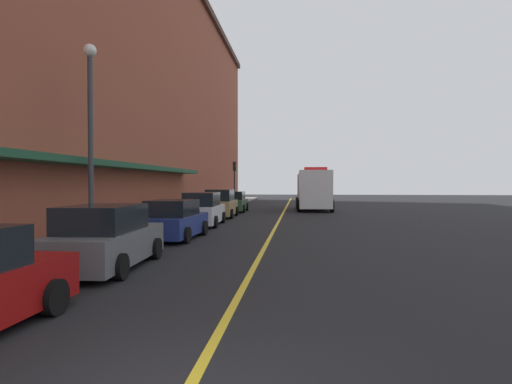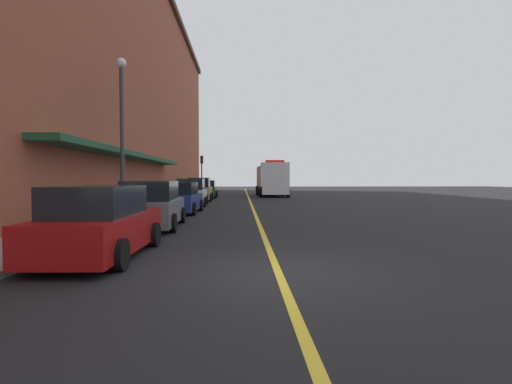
{
  "view_description": "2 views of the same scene",
  "coord_description": "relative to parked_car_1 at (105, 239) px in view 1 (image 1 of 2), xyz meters",
  "views": [
    {
      "loc": [
        1.23,
        -4.13,
        2.31
      ],
      "look_at": [
        -1.22,
        20.17,
        1.79
      ],
      "focal_mm": 30.22,
      "sensor_mm": 36.0,
      "label": 1
    },
    {
      "loc": [
        -0.71,
        -7.62,
        1.81
      ],
      "look_at": [
        0.15,
        15.05,
        1.03
      ],
      "focal_mm": 27.83,
      "sensor_mm": 36.0,
      "label": 2
    }
  ],
  "objects": [
    {
      "name": "parked_car_1",
      "position": [
        0.0,
        0.0,
        0.0
      ],
      "size": [
        2.23,
        4.66,
        1.71
      ],
      "rotation": [
        0.0,
        0.0,
        1.61
      ],
      "color": "#595B60",
      "rests_on": "ground"
    },
    {
      "name": "parked_car_3",
      "position": [
        -0.02,
        11.78,
        0.03
      ],
      "size": [
        2.16,
        4.59,
        1.8
      ],
      "rotation": [
        0.0,
        0.0,
        1.6
      ],
      "color": "silver",
      "rests_on": "ground"
    },
    {
      "name": "parking_meter_0",
      "position": [
        -1.37,
        21.0,
        0.26
      ],
      "size": [
        0.14,
        0.18,
        1.33
      ],
      "color": "#4C4C51",
      "rests_on": "sidewalk_left"
    },
    {
      "name": "lane_center_stripe",
      "position": [
        3.98,
        18.0,
        -0.8
      ],
      "size": [
        0.16,
        70.0,
        0.01
      ],
      "primitive_type": "cube",
      "color": "gold",
      "rests_on": "ground"
    },
    {
      "name": "brick_building_left",
      "position": [
        -8.07,
        17.0,
        8.67
      ],
      "size": [
        10.47,
        64.0,
        18.93
      ],
      "color": "brown",
      "rests_on": "ground"
    },
    {
      "name": "street_lamp_left",
      "position": [
        -1.97,
        3.12,
        3.6
      ],
      "size": [
        0.44,
        0.44,
        6.94
      ],
      "color": "#33383D",
      "rests_on": "sidewalk_left"
    },
    {
      "name": "sidewalk_left",
      "position": [
        -2.22,
        18.0,
        -0.73
      ],
      "size": [
        2.4,
        70.0,
        0.15
      ],
      "primitive_type": "cube",
      "color": "gray",
      "rests_on": "ground"
    },
    {
      "name": "parked_car_5",
      "position": [
        -0.05,
        23.06,
        -0.03
      ],
      "size": [
        2.2,
        4.69,
        1.63
      ],
      "rotation": [
        0.0,
        0.0,
        1.6
      ],
      "color": "#2D5133",
      "rests_on": "ground"
    },
    {
      "name": "box_truck",
      "position": [
        6.41,
        25.86,
        0.88
      ],
      "size": [
        3.04,
        7.93,
        3.54
      ],
      "rotation": [
        0.0,
        0.0,
        -1.54
      ],
      "color": "silver",
      "rests_on": "ground"
    },
    {
      "name": "traffic_light_near",
      "position": [
        -1.31,
        31.92,
        2.35
      ],
      "size": [
        0.38,
        0.36,
        4.3
      ],
      "color": "#232326",
      "rests_on": "sidewalk_left"
    },
    {
      "name": "parking_meter_1",
      "position": [
        -1.37,
        7.33,
        0.26
      ],
      "size": [
        0.14,
        0.18,
        1.33
      ],
      "color": "#4C4C51",
      "rests_on": "sidewalk_left"
    },
    {
      "name": "ground_plane",
      "position": [
        3.98,
        18.0,
        -0.8
      ],
      "size": [
        112.0,
        112.0,
        0.0
      ],
      "primitive_type": "plane",
      "color": "black"
    },
    {
      "name": "parked_car_2",
      "position": [
        0.06,
        6.14,
        -0.04
      ],
      "size": [
        2.18,
        4.32,
        1.62
      ],
      "rotation": [
        0.0,
        0.0,
        1.54
      ],
      "color": "navy",
      "rests_on": "ground"
    },
    {
      "name": "parked_car_4",
      "position": [
        -0.06,
        17.41,
        0.06
      ],
      "size": [
        2.08,
        4.39,
        1.87
      ],
      "rotation": [
        0.0,
        0.0,
        1.59
      ],
      "color": "#A5844C",
      "rests_on": "ground"
    }
  ]
}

